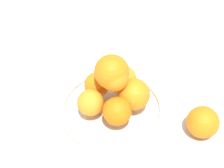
{
  "coord_description": "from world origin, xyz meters",
  "views": [
    {
      "loc": [
        0.53,
        -0.04,
        0.62
      ],
      "look_at": [
        0.0,
        0.0,
        0.1
      ],
      "focal_mm": 50.0,
      "sensor_mm": 36.0,
      "label": 1
    }
  ],
  "objects": [
    {
      "name": "stray_orange",
      "position": [
        0.08,
        0.21,
        0.04
      ],
      "size": [
        0.08,
        0.08,
        0.08
      ],
      "primitive_type": "sphere",
      "color": "orange",
      "rests_on": "ground_plane"
    },
    {
      "name": "orange_pile",
      "position": [
        -0.0,
        0.01,
        0.09
      ],
      "size": [
        0.18,
        0.18,
        0.14
      ],
      "color": "orange",
      "rests_on": "fruit_bowl"
    },
    {
      "name": "fruit_bowl",
      "position": [
        0.0,
        0.0,
        0.01
      ],
      "size": [
        0.27,
        0.27,
        0.03
      ],
      "color": "silver",
      "rests_on": "ground_plane"
    },
    {
      "name": "ground_plane",
      "position": [
        0.0,
        0.0,
        0.0
      ],
      "size": [
        4.0,
        4.0,
        0.0
      ],
      "primitive_type": "plane",
      "color": "beige"
    }
  ]
}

